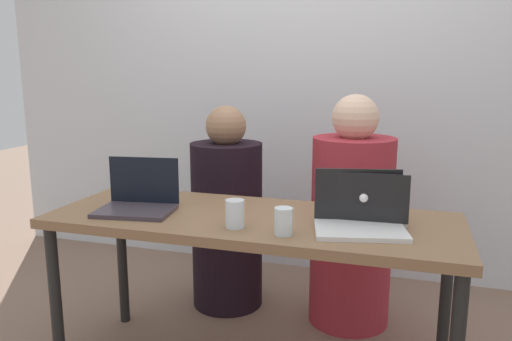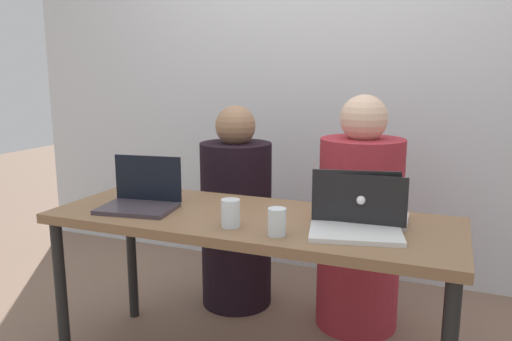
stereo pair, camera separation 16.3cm
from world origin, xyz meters
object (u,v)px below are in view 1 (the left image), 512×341
at_px(person_on_right, 351,224).
at_px(laptop_front_left, 138,200).
at_px(laptop_back_right, 364,209).
at_px(laptop_front_right, 359,217).
at_px(person_on_left, 227,218).
at_px(water_glass_center, 235,216).
at_px(water_glass_right, 283,223).

height_order(person_on_right, laptop_front_left, person_on_right).
xyz_separation_m(laptop_back_right, laptop_front_right, (-0.00, -0.13, 0.00)).
height_order(person_on_left, water_glass_center, person_on_left).
bearing_deg(person_on_right, laptop_back_right, 97.33).
bearing_deg(water_glass_right, water_glass_center, 171.33).
height_order(person_on_right, water_glass_center, person_on_right).
distance_m(person_on_left, laptop_front_right, 1.07).
bearing_deg(laptop_front_left, laptop_back_right, 0.62).
xyz_separation_m(laptop_back_right, water_glass_right, (-0.26, -0.27, -0.00)).
bearing_deg(water_glass_right, laptop_front_right, 28.80).
relative_size(person_on_left, laptop_front_right, 3.02).
xyz_separation_m(laptop_front_left, laptop_front_right, (0.93, 0.01, -0.00)).
relative_size(laptop_back_right, laptop_front_left, 1.02).
height_order(laptop_back_right, laptop_front_left, laptop_front_left).
bearing_deg(person_on_left, laptop_front_right, 152.37).
bearing_deg(laptop_back_right, person_on_right, -81.87).
bearing_deg(person_on_right, laptop_front_right, 94.92).
xyz_separation_m(laptop_front_left, water_glass_right, (0.67, -0.13, -0.00)).
distance_m(person_on_right, laptop_back_right, 0.60).
relative_size(person_on_left, person_on_right, 0.94).
relative_size(person_on_right, water_glass_right, 11.86).
relative_size(laptop_front_left, laptop_front_right, 0.91).
xyz_separation_m(person_on_right, laptop_front_left, (-0.83, -0.69, 0.24)).
bearing_deg(person_on_right, laptop_front_left, 36.23).
height_order(person_on_left, laptop_front_left, person_on_left).
bearing_deg(laptop_back_right, person_on_left, -37.29).
bearing_deg(laptop_back_right, laptop_front_right, 85.21).
relative_size(laptop_front_right, water_glass_center, 3.46).
relative_size(person_on_right, laptop_front_left, 3.51).
relative_size(laptop_front_left, water_glass_right, 3.37).
relative_size(laptop_back_right, water_glass_right, 3.43).
distance_m(person_on_right, laptop_front_left, 1.11).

